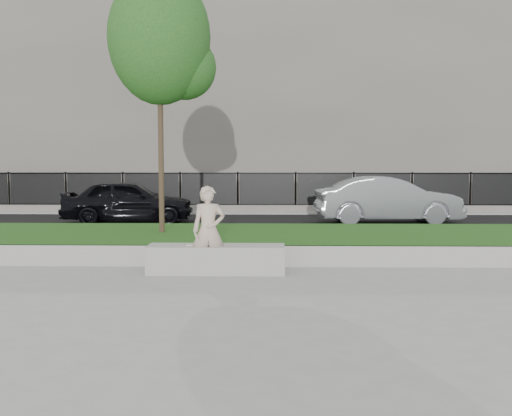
{
  "coord_description": "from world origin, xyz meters",
  "views": [
    {
      "loc": [
        0.54,
        -9.66,
        1.97
      ],
      "look_at": [
        0.32,
        1.2,
        1.1
      ],
      "focal_mm": 40.0,
      "sensor_mm": 36.0,
      "label": 1
    }
  ],
  "objects_px": {
    "stone_bench": "(216,259)",
    "man": "(209,231)",
    "young_tree": "(164,43)",
    "car_silver": "(388,200)",
    "book": "(192,245)",
    "car_dark": "(128,201)"
  },
  "relations": [
    {
      "from": "stone_bench",
      "to": "book",
      "type": "distance_m",
      "value": 0.5
    },
    {
      "from": "stone_bench",
      "to": "car_silver",
      "type": "relative_size",
      "value": 0.54
    },
    {
      "from": "stone_bench",
      "to": "car_silver",
      "type": "distance_m",
      "value": 9.39
    },
    {
      "from": "stone_bench",
      "to": "man",
      "type": "xyz_separation_m",
      "value": [
        -0.12,
        -0.15,
        0.53
      ]
    },
    {
      "from": "young_tree",
      "to": "car_dark",
      "type": "height_order",
      "value": "young_tree"
    },
    {
      "from": "man",
      "to": "car_silver",
      "type": "xyz_separation_m",
      "value": [
        4.86,
        8.24,
        0.0
      ]
    },
    {
      "from": "car_silver",
      "to": "young_tree",
      "type": "bearing_deg",
      "value": 127.18
    },
    {
      "from": "book",
      "to": "car_dark",
      "type": "height_order",
      "value": "car_dark"
    },
    {
      "from": "car_silver",
      "to": "car_dark",
      "type": "bearing_deg",
      "value": 86.5
    },
    {
      "from": "young_tree",
      "to": "car_silver",
      "type": "relative_size",
      "value": 1.28
    },
    {
      "from": "stone_bench",
      "to": "book",
      "type": "relative_size",
      "value": 11.11
    },
    {
      "from": "stone_bench",
      "to": "young_tree",
      "type": "distance_m",
      "value": 5.35
    },
    {
      "from": "car_dark",
      "to": "book",
      "type": "bearing_deg",
      "value": -165.36
    },
    {
      "from": "young_tree",
      "to": "car_silver",
      "type": "distance_m",
      "value": 8.98
    },
    {
      "from": "car_dark",
      "to": "car_silver",
      "type": "height_order",
      "value": "car_silver"
    },
    {
      "from": "car_dark",
      "to": "car_silver",
      "type": "relative_size",
      "value": 0.91
    },
    {
      "from": "stone_bench",
      "to": "book",
      "type": "bearing_deg",
      "value": -175.39
    },
    {
      "from": "young_tree",
      "to": "car_silver",
      "type": "height_order",
      "value": "young_tree"
    },
    {
      "from": "stone_bench",
      "to": "young_tree",
      "type": "xyz_separation_m",
      "value": [
        -1.39,
        2.77,
        4.36
      ]
    },
    {
      "from": "stone_bench",
      "to": "man",
      "type": "bearing_deg",
      "value": -128.22
    },
    {
      "from": "car_dark",
      "to": "man",
      "type": "bearing_deg",
      "value": -163.8
    },
    {
      "from": "stone_bench",
      "to": "car_silver",
      "type": "height_order",
      "value": "car_silver"
    }
  ]
}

